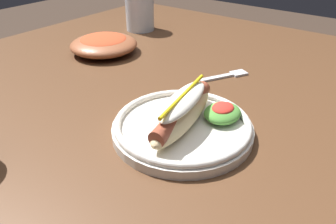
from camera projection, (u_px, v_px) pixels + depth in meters
name	position (u px, v px, depth m)	size (l,w,h in m)	color
dining_table	(108.00, 128.00, 0.71)	(1.38, 1.01, 0.74)	#51331E
hot_dog_plate	(185.00, 121.00, 0.53)	(0.23, 0.23, 0.08)	silver
fork	(227.00, 75.00, 0.74)	(0.11, 0.07, 0.00)	silver
water_cup	(140.00, 10.00, 1.02)	(0.09, 0.09, 0.12)	silver
side_bowl	(104.00, 44.00, 0.86)	(0.18, 0.18, 0.05)	brown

